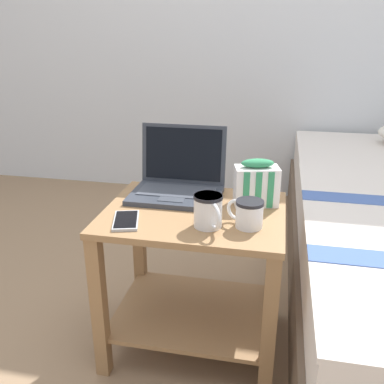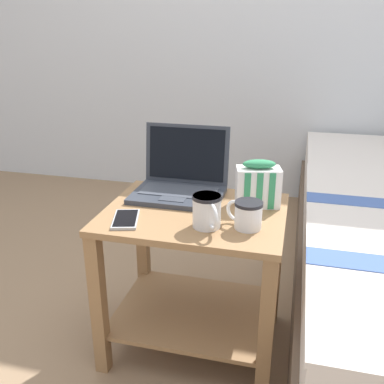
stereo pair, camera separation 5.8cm
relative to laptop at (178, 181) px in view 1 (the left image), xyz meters
name	(u,v)px [view 1 (the left image)]	position (x,y,z in m)	size (l,w,h in m)	color
ground_plane	(194,341)	(0.09, -0.14, -0.59)	(8.00, 8.00, 0.00)	#937556
back_wall	(246,3)	(0.09, 1.48, 0.66)	(8.00, 0.05, 2.50)	silver
bedside_table	(194,262)	(0.09, -0.14, -0.24)	(0.60, 0.47, 0.54)	#997047
laptop	(178,181)	(0.00, 0.00, 0.00)	(0.32, 0.26, 0.24)	#333842
mug_front_left	(249,212)	(0.27, -0.23, 0.00)	(0.12, 0.09, 0.09)	white
mug_front_right	(208,210)	(0.15, -0.25, 0.01)	(0.10, 0.12, 0.10)	white
snack_bag	(256,184)	(0.28, -0.04, 0.03)	(0.16, 0.11, 0.16)	white
cell_phone	(126,220)	(-0.10, -0.27, -0.04)	(0.11, 0.16, 0.01)	#B7BABC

